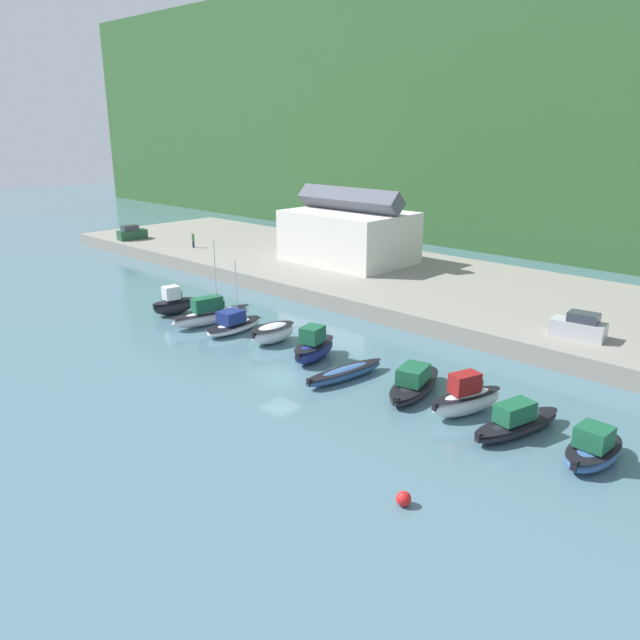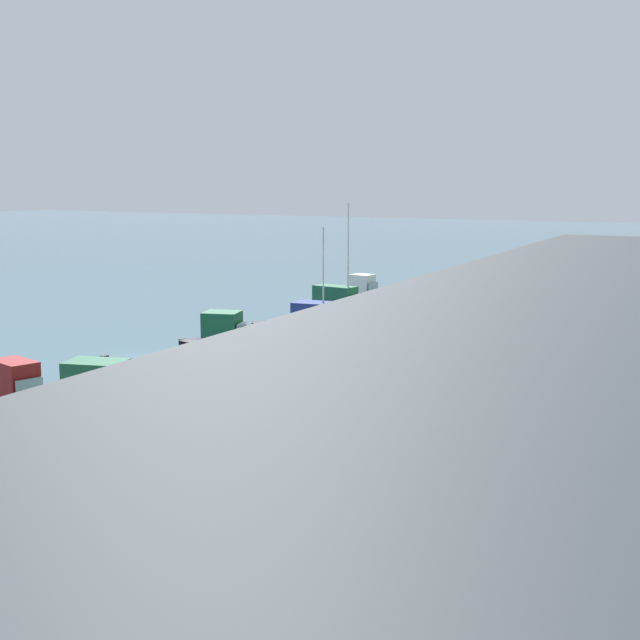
% 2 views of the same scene
% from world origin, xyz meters
% --- Properties ---
extents(ground_plane, '(320.00, 320.00, 0.00)m').
position_xyz_m(ground_plane, '(0.00, 0.00, 0.00)').
color(ground_plane, slate).
extents(moored_boat_0, '(2.34, 4.52, 2.91)m').
position_xyz_m(moored_boat_0, '(-19.66, 3.82, 1.08)').
color(moored_boat_0, black).
rests_on(moored_boat_0, ground_plane).
extents(moored_boat_1, '(3.05, 8.42, 8.08)m').
position_xyz_m(moored_boat_1, '(-14.28, 4.38, 1.01)').
color(moored_boat_1, silver).
rests_on(moored_boat_1, ground_plane).
extents(moored_boat_2, '(2.80, 6.42, 6.72)m').
position_xyz_m(moored_boat_2, '(-10.88, 4.35, 0.75)').
color(moored_boat_2, white).
rests_on(moored_boat_2, ground_plane).
extents(moored_boat_3, '(2.37, 4.62, 1.70)m').
position_xyz_m(moored_boat_3, '(-6.16, 4.90, 0.89)').
color(moored_boat_3, white).
rests_on(moored_boat_3, ground_plane).
extents(moored_boat_4, '(3.27, 5.60, 2.89)m').
position_xyz_m(moored_boat_4, '(-0.62, 4.34, 1.07)').
color(moored_boat_4, navy).
rests_on(moored_boat_4, ground_plane).
extents(moored_boat_5, '(2.48, 7.39, 0.92)m').
position_xyz_m(moored_boat_5, '(3.87, 3.04, 0.50)').
color(moored_boat_5, '#33568E').
rests_on(moored_boat_5, ground_plane).
extents(moored_boat_6, '(3.98, 7.45, 2.15)m').
position_xyz_m(moored_boat_6, '(9.15, 4.43, 0.76)').
color(moored_boat_6, black).
rests_on(moored_boat_6, ground_plane).
extents(moored_boat_7, '(3.27, 5.83, 2.92)m').
position_xyz_m(moored_boat_7, '(13.51, 4.08, 1.09)').
color(moored_boat_7, white).
rests_on(moored_boat_7, ground_plane).
extents(parked_car_1, '(4.38, 2.27, 2.16)m').
position_xyz_m(parked_car_1, '(14.50, 19.63, 2.58)').
color(parked_car_1, '#B7B7BC').
rests_on(parked_car_1, quay_promenade).
extents(dog_on_quay, '(0.70, 0.83, 0.68)m').
position_xyz_m(dog_on_quay, '(25.52, 18.01, 2.12)').
color(dog_on_quay, black).
rests_on(dog_on_quay, quay_promenade).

